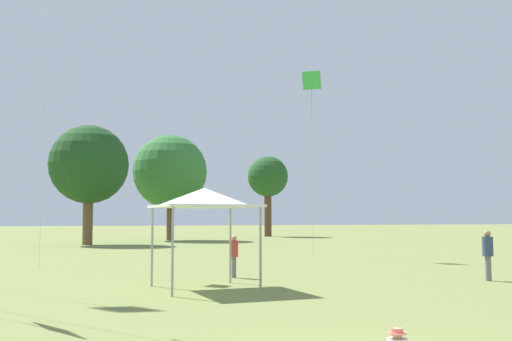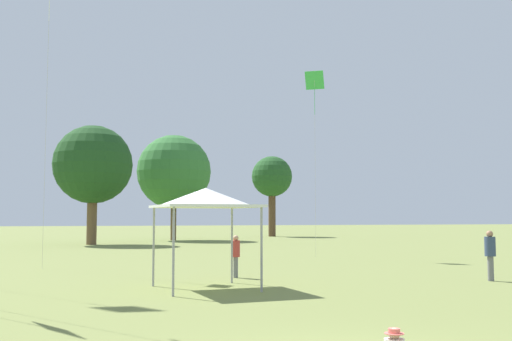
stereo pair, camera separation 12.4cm
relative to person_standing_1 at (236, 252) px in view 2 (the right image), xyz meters
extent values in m
sphere|color=#DBAD89|center=(-1.12, -13.30, -0.43)|extent=(0.17, 0.17, 0.17)
cylinder|color=#E0665B|center=(-1.12, -13.30, -0.43)|extent=(0.29, 0.29, 0.01)
cylinder|color=#E0665B|center=(-1.12, -13.30, -0.39)|extent=(0.17, 0.17, 0.08)
cylinder|color=slate|center=(0.00, 0.00, -0.54)|extent=(0.20, 0.20, 0.75)
cylinder|color=#B23833|center=(0.00, 0.00, 0.13)|extent=(0.36, 0.36, 0.60)
sphere|color=tan|center=(0.00, 0.00, 0.52)|extent=(0.20, 0.20, 0.20)
cylinder|color=slate|center=(8.17, -3.64, -0.50)|extent=(0.27, 0.27, 0.85)
cylinder|color=#334260|center=(8.17, -3.64, 0.27)|extent=(0.49, 0.49, 0.67)
sphere|color=#A37556|center=(8.17, -3.64, 0.70)|extent=(0.23, 0.23, 0.23)
cube|color=white|center=(-1.78, -3.06, 1.61)|extent=(3.19, 3.19, 0.08)
cone|color=white|center=(-1.78, -3.06, 1.92)|extent=(3.03, 3.03, 0.53)
cylinder|color=#99999E|center=(-3.22, -1.85, 0.33)|extent=(0.07, 0.07, 2.50)
cylinder|color=#99999E|center=(-0.57, -1.63, 0.33)|extent=(0.07, 0.07, 2.50)
cylinder|color=#99999E|center=(-3.00, -4.50, 0.33)|extent=(0.07, 0.07, 2.50)
cylinder|color=#99999E|center=(-0.35, -4.28, 0.33)|extent=(0.07, 0.07, 2.50)
cylinder|color=#BCB7A8|center=(-6.95, 5.97, 5.64)|extent=(0.01, 0.01, 13.12)
cube|color=green|center=(7.08, 9.49, 8.97)|extent=(1.12, 0.95, 0.96)
cylinder|color=green|center=(7.08, 9.49, 7.81)|extent=(0.02, 0.02, 1.61)
cylinder|color=#BCB7A8|center=(7.08, 9.49, 4.03)|extent=(0.01, 0.01, 9.89)
cylinder|color=brown|center=(16.04, 44.15, 1.89)|extent=(0.83, 0.83, 5.62)
sphere|color=#235123|center=(16.04, 44.15, 5.99)|extent=(4.68, 4.68, 4.68)
cylinder|color=brown|center=(-4.36, 28.80, 1.44)|extent=(0.79, 0.79, 4.73)
sphere|color=#1E471E|center=(-4.36, 28.80, 5.55)|extent=(6.36, 6.36, 6.36)
cylinder|color=brown|center=(3.36, 35.88, 1.39)|extent=(0.54, 0.54, 4.61)
sphere|color=#337033|center=(3.36, 35.88, 5.64)|extent=(7.09, 7.09, 7.09)
camera|label=1|loc=(-5.77, -21.25, 1.28)|focal=42.00mm
camera|label=2|loc=(-5.65, -21.29, 1.28)|focal=42.00mm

